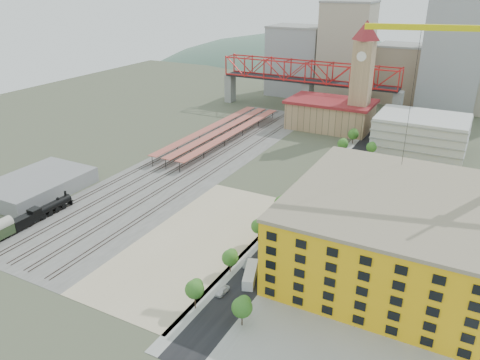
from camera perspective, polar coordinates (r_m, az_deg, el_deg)
The scene contains 31 objects.
ground at distance 147.04m, azimuth 2.80°, elevation -2.20°, with size 400.00×400.00×0.00m, color #474C38.
ballast_strip at distance 177.34m, azimuth -5.32°, elevation 2.33°, with size 36.00×165.00×0.06m, color #605E59.
dirt_lot at distance 124.44m, azimuth -5.17°, elevation -7.34°, with size 28.00×67.00×0.06m, color tan.
street_asphalt at distance 154.68m, azimuth 10.56°, elevation -1.24°, with size 12.00×170.00×0.06m, color black.
sidewalk_west at distance 156.19m, azimuth 8.65°, elevation -0.85°, with size 3.00×170.00×0.04m, color gray.
sidewalk_east at distance 153.36m, azimuth 12.51°, elevation -1.63°, with size 3.00×170.00×0.04m, color gray.
construction_pad at distance 119.19m, azimuth 18.67°, elevation -10.14°, with size 50.00×90.00×0.06m, color gray.
rail_tracks at distance 178.23m, azimuth -5.80°, elevation 2.46°, with size 26.56×160.00×0.18m.
platform_canopies at distance 200.62m, azimuth -2.28°, elevation 6.12°, with size 16.00×80.00×4.12m.
station_hall at distance 218.80m, azimuth 10.96°, elevation 7.91°, with size 38.00×24.00×13.10m.
clock_tower at distance 208.91m, azimuth 14.73°, elevation 13.06°, with size 12.00×12.00×52.00m.
parking_garage at distance 199.55m, azimuth 21.18°, elevation 5.35°, with size 34.00×26.00×14.00m, color silver.
truss_bridge at distance 243.54m, azimuth 8.30°, elevation 12.59°, with size 94.00×9.60×25.60m.
construction_building at distance 114.81m, azimuth 17.80°, elevation -5.90°, with size 44.60×50.60×18.80m.
warehouse at distance 163.41m, azimuth -23.51°, elevation -0.56°, with size 22.00×32.00×5.00m, color gray.
street_trees at distance 146.02m, azimuth 9.34°, elevation -2.69°, with size 15.40×124.40×8.00m.
skyline at distance 270.18m, azimuth 17.85°, elevation 13.64°, with size 133.00×46.00×60.00m.
distant_hills at distance 406.49m, azimuth 24.58°, elevation 0.56°, with size 647.00×264.00×227.00m.
locomotive at distance 145.75m, azimuth -22.74°, elevation -3.50°, with size 2.78×21.46×5.37m.
site_trailer_a at distance 108.74m, azimuth 1.27°, elevation -11.45°, with size 2.49×9.45×2.59m, color silver.
site_trailer_b at distance 118.56m, azimuth 4.12°, elevation -8.23°, with size 2.64×10.05×2.75m, color silver.
site_trailer_c at distance 131.14m, azimuth 6.92°, elevation -5.05°, with size 2.58×9.82×2.69m, color silver.
site_trailer_d at distance 141.43m, azimuth 8.73°, elevation -2.99°, with size 2.38×9.03×2.47m, color silver.
car_0 at distance 104.82m, azimuth -2.17°, elevation -13.38°, with size 1.62×4.04×1.37m, color silver.
car_1 at distance 113.71m, azimuth 0.99°, elevation -10.10°, with size 1.44×4.13×1.36m, color gray.
car_2 at distance 148.32m, azimuth 8.53°, elevation -1.88°, with size 2.55×5.54×1.54m, color black.
car_3 at distance 160.86m, azimuth 10.28°, elevation 0.02°, with size 1.83×4.51×1.31m, color navy.
car_4 at distance 115.56m, azimuth 4.87°, elevation -9.52°, with size 1.87×4.64×1.58m, color white.
car_5 at distance 126.67m, azimuth 7.39°, elevation -6.45°, with size 1.70×4.89×1.61m, color gray.
car_6 at distance 148.35m, azimuth 10.95°, elevation -2.07°, with size 2.48×5.38×1.50m, color black.
car_7 at distance 165.52m, azimuth 13.01°, elevation 0.51°, with size 2.23×5.48×1.59m, color #1B344E.
Camera 1 is at (55.77, -120.41, 63.34)m, focal length 35.00 mm.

